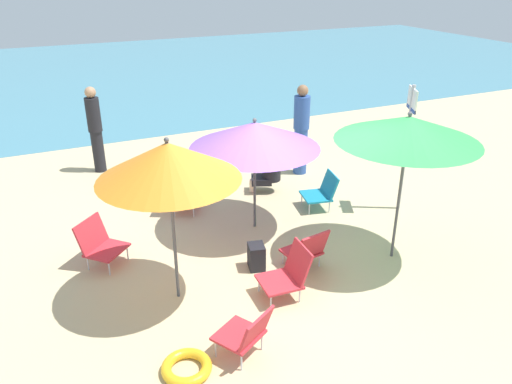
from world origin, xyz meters
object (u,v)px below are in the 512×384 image
at_px(beach_chair_b, 247,333).
at_px(person_c, 301,130).
at_px(umbrella_purple, 255,135).
at_px(umbrella_orange, 168,161).
at_px(beach_chair_a, 179,195).
at_px(beach_chair_c, 288,273).
at_px(umbrella_green, 408,129).
at_px(swim_ring, 187,367).
at_px(beach_chair_d, 99,242).
at_px(person_b, 269,169).
at_px(beach_bag, 256,257).
at_px(person_a, 95,129).
at_px(beach_chair_e, 307,249).
at_px(warning_sign, 408,131).
at_px(beach_chair_f, 322,191).

relative_size(beach_chair_b, person_c, 0.39).
xyz_separation_m(umbrella_purple, umbrella_orange, (-1.63, -1.26, 0.30)).
bearing_deg(person_c, beach_chair_a, 82.19).
bearing_deg(beach_chair_c, umbrella_green, -170.54).
xyz_separation_m(beach_chair_b, swim_ring, (-0.65, 0.06, -0.27)).
height_order(beach_chair_d, person_b, person_b).
bearing_deg(beach_bag, beach_chair_d, 152.12).
distance_m(umbrella_purple, person_a, 3.93).
xyz_separation_m(umbrella_purple, person_c, (1.74, 1.66, -0.63)).
xyz_separation_m(beach_chair_e, warning_sign, (2.36, 0.96, 1.06)).
bearing_deg(beach_chair_a, beach_chair_c, -51.02).
distance_m(beach_chair_f, person_c, 1.68).
height_order(beach_chair_b, person_a, person_a).
bearing_deg(umbrella_green, beach_chair_d, 158.02).
distance_m(beach_chair_a, beach_chair_b, 3.64).
relative_size(beach_chair_c, beach_chair_e, 1.07).
bearing_deg(beach_chair_c, person_b, -108.18).
bearing_deg(swim_ring, beach_chair_e, 29.19).
bearing_deg(umbrella_green, person_c, 84.43).
height_order(beach_chair_a, swim_ring, beach_chair_a).
bearing_deg(person_c, beach_chair_c, 127.29).
xyz_separation_m(beach_chair_f, warning_sign, (1.18, -0.57, 1.06)).
bearing_deg(umbrella_green, beach_chair_c, -173.81).
distance_m(beach_chair_d, beach_chair_e, 2.84).
bearing_deg(person_b, beach_chair_a, 25.56).
distance_m(beach_chair_b, person_b, 4.26).
distance_m(umbrella_green, beach_chair_f, 2.37).
relative_size(beach_chair_b, warning_sign, 0.32).
height_order(person_a, person_b, person_a).
distance_m(beach_chair_e, swim_ring, 2.38).
xyz_separation_m(beach_chair_f, person_b, (-0.53, 0.97, 0.14)).
xyz_separation_m(umbrella_green, beach_chair_e, (-1.28, 0.22, -1.58)).
bearing_deg(umbrella_green, beach_chair_b, -159.82).
relative_size(beach_chair_b, beach_chair_e, 1.10).
height_order(person_b, swim_ring, person_b).
bearing_deg(umbrella_orange, swim_ring, -102.93).
distance_m(beach_chair_f, person_a, 4.58).
distance_m(beach_chair_b, warning_sign, 4.48).
bearing_deg(person_b, umbrella_green, 125.34).
bearing_deg(beach_chair_c, swim_ring, 28.47).
distance_m(beach_chair_c, person_b, 3.14).
bearing_deg(umbrella_green, person_b, 103.09).
height_order(umbrella_green, beach_chair_c, umbrella_green).
relative_size(beach_chair_d, person_c, 0.42).
height_order(umbrella_purple, beach_chair_e, umbrella_purple).
distance_m(beach_chair_a, beach_chair_d, 1.82).
bearing_deg(person_a, beach_chair_a, 133.52).
height_order(beach_chair_b, beach_chair_e, beach_chair_b).
bearing_deg(person_a, beach_chair_d, 103.73).
xyz_separation_m(beach_chair_a, swim_ring, (-1.00, -3.56, -0.25)).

